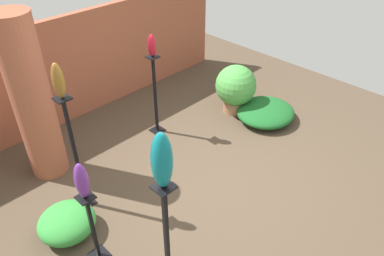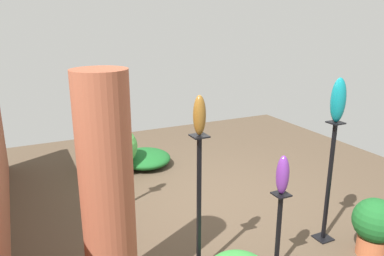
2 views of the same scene
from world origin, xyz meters
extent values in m
plane|color=#4C3D2D|center=(0.00, 0.00, 0.00)|extent=(8.00, 8.00, 0.00)
cylinder|color=#9E5138|center=(-1.31, 1.75, 1.11)|extent=(0.48, 0.48, 2.22)
cube|color=black|center=(-1.42, -0.83, 0.01)|extent=(0.20, 0.20, 0.01)
cube|color=black|center=(-1.42, -0.83, 0.75)|extent=(0.04, 0.04, 1.49)
cube|color=black|center=(-1.42, -0.83, 1.49)|extent=(0.16, 0.16, 0.02)
cube|color=black|center=(0.35, 1.39, 0.01)|extent=(0.20, 0.20, 0.01)
cube|color=black|center=(0.35, 1.39, 0.64)|extent=(0.04, 0.04, 1.28)
cube|color=black|center=(0.35, 1.39, 1.27)|extent=(0.16, 0.16, 0.02)
cube|color=black|center=(-1.32, 0.83, 0.77)|extent=(0.04, 0.04, 1.53)
cube|color=black|center=(-1.32, 0.83, 1.53)|extent=(0.16, 0.16, 0.02)
cube|color=black|center=(-1.65, 0.07, 0.45)|extent=(0.04, 0.04, 0.90)
cube|color=black|center=(-1.65, 0.07, 0.89)|extent=(0.16, 0.16, 0.01)
ellipsoid|color=#0F727A|center=(-1.42, -0.83, 1.74)|extent=(0.17, 0.16, 0.50)
ellipsoid|color=maroon|center=(0.35, 1.39, 1.44)|extent=(0.13, 0.11, 0.33)
ellipsoid|color=brown|center=(-1.32, 0.83, 1.73)|extent=(0.12, 0.13, 0.39)
ellipsoid|color=#6B2D8C|center=(-1.65, 0.07, 1.11)|extent=(0.13, 0.13, 0.41)
cylinder|color=#936B4C|center=(1.68, 0.90, 0.10)|extent=(0.38, 0.38, 0.20)
sphere|color=#479942|center=(1.68, 0.90, 0.49)|extent=(0.68, 0.68, 0.68)
cylinder|color=#B25B38|center=(-1.90, -1.09, 0.11)|extent=(0.33, 0.33, 0.23)
sphere|color=#195923|center=(-1.90, -1.09, 0.44)|extent=(0.50, 0.50, 0.50)
ellipsoid|color=#195923|center=(1.83, 0.36, 0.13)|extent=(0.99, 0.93, 0.27)
camera|label=1|loc=(-2.74, -2.44, 3.49)|focal=35.00mm
camera|label=2|loc=(-4.38, 2.38, 2.60)|focal=35.00mm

